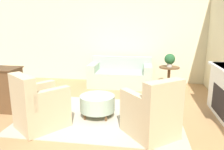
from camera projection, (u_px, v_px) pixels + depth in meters
name	position (u px, v px, depth m)	size (l,w,h in m)	color
ground_plane	(101.00, 117.00, 4.46)	(16.00, 16.00, 0.00)	#AD7F51
wall_back	(118.00, 38.00, 6.97)	(9.77, 0.12, 2.80)	beige
rug	(101.00, 116.00, 4.45)	(3.19, 2.14, 0.01)	#B2A893
couch	(120.00, 75.00, 6.61)	(1.86, 0.91, 0.86)	#9EB29E
armchair_left	(39.00, 107.00, 3.90)	(1.04, 1.06, 1.01)	#C6B289
armchair_right	(152.00, 114.00, 3.61)	(1.04, 1.06, 1.01)	#C6B289
ottoman_table	(97.00, 103.00, 4.41)	(0.70, 0.70, 0.43)	#9EB29E
side_table	(169.00, 74.00, 6.23)	(0.57, 0.57, 0.65)	brown
potted_plant_on_side_table	(170.00, 59.00, 6.13)	(0.30, 0.30, 0.37)	beige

